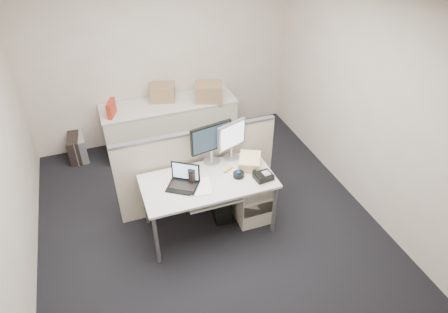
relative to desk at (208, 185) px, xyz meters
name	(u,v)px	position (x,y,z in m)	size (l,w,h in m)	color
floor	(210,226)	(0.00, 0.00, -0.67)	(4.00, 4.50, 0.01)	black
wall_back	(160,56)	(0.00, 2.25, 0.69)	(4.00, 0.02, 2.70)	beige
wall_right	(368,103)	(2.00, 0.00, 0.69)	(0.02, 4.50, 2.70)	beige
desk	(208,185)	(0.00, 0.00, 0.00)	(1.50, 0.75, 0.73)	silver
keyboard_tray	(213,198)	(0.00, -0.18, -0.04)	(0.62, 0.32, 0.02)	silver
drawer_pedestal	(250,194)	(0.55, 0.05, -0.34)	(0.40, 0.55, 0.65)	#B7B2A1
cubicle_partition	(197,170)	(0.00, 0.45, -0.11)	(2.00, 0.06, 1.10)	#B6A793
back_counter	(170,125)	(0.00, 1.93, -0.30)	(2.00, 0.60, 0.72)	#B7B2A1
monitor_main	(211,144)	(0.15, 0.32, 0.33)	(0.52, 0.20, 0.52)	black
monitor_small	(231,141)	(0.40, 0.32, 0.31)	(0.40, 0.20, 0.49)	#B7B7BC
laptop	(182,179)	(-0.30, -0.02, 0.19)	(0.33, 0.25, 0.25)	black
trackball	(239,175)	(0.35, -0.05, 0.09)	(0.13, 0.13, 0.05)	black
desk_phone	(263,176)	(0.60, -0.18, 0.10)	(0.20, 0.16, 0.06)	black
paper_stack	(200,187)	(-0.12, -0.08, 0.07)	(0.24, 0.30, 0.01)	white
sticky_pad	(209,191)	(-0.05, -0.18, 0.07)	(0.08, 0.08, 0.01)	gold
travel_mug	(192,177)	(-0.18, 0.02, 0.15)	(0.08, 0.08, 0.17)	black
banana	(228,169)	(0.28, 0.10, 0.08)	(0.16, 0.04, 0.04)	yellow
cellphone	(194,180)	(-0.15, 0.05, 0.07)	(0.05, 0.09, 0.01)	black
manila_folders	(250,161)	(0.55, 0.10, 0.12)	(0.24, 0.31, 0.12)	#F1DC95
keyboard	(208,195)	(-0.05, -0.14, -0.02)	(0.41, 0.14, 0.02)	black
pc_tower_desk	(219,198)	(0.20, 0.20, -0.43)	(0.20, 0.49, 0.46)	black
pc_tower_spare_dark	(75,148)	(-1.45, 2.03, -0.47)	(0.16, 0.41, 0.38)	black
pc_tower_spare_silver	(80,147)	(-1.38, 2.03, -0.47)	(0.16, 0.41, 0.38)	#B7B7BC
cardboard_box_left	(163,93)	(-0.05, 2.05, 0.19)	(0.36, 0.27, 0.27)	#9D734B
cardboard_box_right	(209,93)	(0.60, 1.81, 0.20)	(0.40, 0.31, 0.29)	#9D734B
red_binder	(111,109)	(-0.83, 1.83, 0.18)	(0.06, 0.27, 0.25)	#A92918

